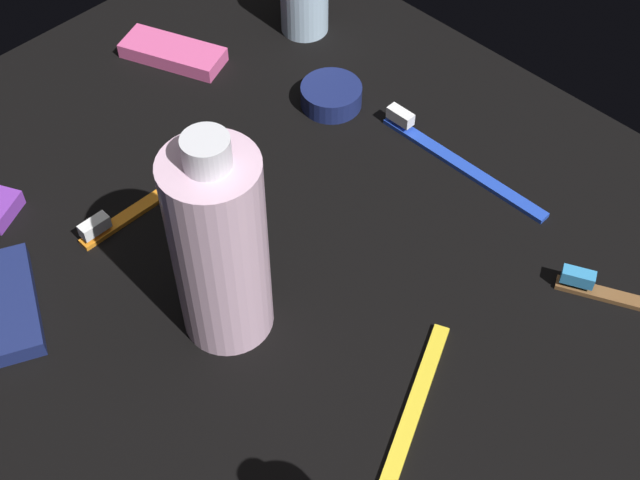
{
  "coord_description": "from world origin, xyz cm",
  "views": [
    {
      "loc": [
        -31.75,
        31.83,
        57.18
      ],
      "look_at": [
        0.0,
        0.0,
        3.0
      ],
      "focal_mm": 49.69,
      "sensor_mm": 36.0,
      "label": 1
    }
  ],
  "objects_px": {
    "toothbrush_yellow": "(403,437)",
    "snack_bar_navy": "(10,304)",
    "bodywash_bottle": "(219,247)",
    "snack_bar_pink": "(173,53)",
    "toothbrush_orange": "(157,194)",
    "toothbrush_blue": "(453,157)",
    "cream_tin_left": "(331,96)"
  },
  "relations": [
    {
      "from": "toothbrush_orange",
      "to": "snack_bar_pink",
      "type": "relative_size",
      "value": 1.73
    },
    {
      "from": "toothbrush_orange",
      "to": "toothbrush_blue",
      "type": "height_order",
      "value": "same"
    },
    {
      "from": "toothbrush_yellow",
      "to": "cream_tin_left",
      "type": "bearing_deg",
      "value": -37.41
    },
    {
      "from": "cream_tin_left",
      "to": "snack_bar_pink",
      "type": "bearing_deg",
      "value": 21.6
    },
    {
      "from": "toothbrush_orange",
      "to": "snack_bar_navy",
      "type": "height_order",
      "value": "toothbrush_orange"
    },
    {
      "from": "snack_bar_pink",
      "to": "cream_tin_left",
      "type": "height_order",
      "value": "cream_tin_left"
    },
    {
      "from": "toothbrush_blue",
      "to": "snack_bar_pink",
      "type": "xyz_separation_m",
      "value": [
        0.29,
        0.09,
        0.0
      ]
    },
    {
      "from": "toothbrush_orange",
      "to": "cream_tin_left",
      "type": "distance_m",
      "value": 0.2
    },
    {
      "from": "toothbrush_orange",
      "to": "cream_tin_left",
      "type": "xyz_separation_m",
      "value": [
        -0.02,
        -0.19,
        0.0
      ]
    },
    {
      "from": "bodywash_bottle",
      "to": "toothbrush_orange",
      "type": "xyz_separation_m",
      "value": [
        0.14,
        -0.04,
        -0.08
      ]
    },
    {
      "from": "toothbrush_blue",
      "to": "snack_bar_pink",
      "type": "relative_size",
      "value": 1.73
    },
    {
      "from": "toothbrush_yellow",
      "to": "snack_bar_navy",
      "type": "distance_m",
      "value": 0.32
    },
    {
      "from": "toothbrush_blue",
      "to": "snack_bar_navy",
      "type": "xyz_separation_m",
      "value": [
        0.14,
        0.37,
        0.0
      ]
    },
    {
      "from": "snack_bar_pink",
      "to": "snack_bar_navy",
      "type": "xyz_separation_m",
      "value": [
        -0.15,
        0.29,
        0.0
      ]
    },
    {
      "from": "toothbrush_orange",
      "to": "cream_tin_left",
      "type": "relative_size",
      "value": 3.07
    },
    {
      "from": "bodywash_bottle",
      "to": "cream_tin_left",
      "type": "height_order",
      "value": "bodywash_bottle"
    },
    {
      "from": "toothbrush_blue",
      "to": "bodywash_bottle",
      "type": "bearing_deg",
      "value": 86.91
    },
    {
      "from": "cream_tin_left",
      "to": "toothbrush_yellow",
      "type": "bearing_deg",
      "value": 142.59
    },
    {
      "from": "bodywash_bottle",
      "to": "toothbrush_blue",
      "type": "relative_size",
      "value": 1.07
    },
    {
      "from": "toothbrush_blue",
      "to": "snack_bar_navy",
      "type": "height_order",
      "value": "toothbrush_blue"
    },
    {
      "from": "bodywash_bottle",
      "to": "snack_bar_pink",
      "type": "relative_size",
      "value": 1.86
    },
    {
      "from": "bodywash_bottle",
      "to": "snack_bar_navy",
      "type": "xyz_separation_m",
      "value": [
        0.13,
        0.11,
        -0.08
      ]
    },
    {
      "from": "snack_bar_navy",
      "to": "cream_tin_left",
      "type": "xyz_separation_m",
      "value": [
        -0.01,
        -0.35,
        0.0
      ]
    },
    {
      "from": "toothbrush_blue",
      "to": "cream_tin_left",
      "type": "relative_size",
      "value": 3.07
    },
    {
      "from": "toothbrush_yellow",
      "to": "toothbrush_blue",
      "type": "relative_size",
      "value": 0.94
    },
    {
      "from": "snack_bar_pink",
      "to": "cream_tin_left",
      "type": "distance_m",
      "value": 0.17
    },
    {
      "from": "snack_bar_navy",
      "to": "cream_tin_left",
      "type": "distance_m",
      "value": 0.35
    },
    {
      "from": "toothbrush_orange",
      "to": "snack_bar_pink",
      "type": "height_order",
      "value": "toothbrush_orange"
    },
    {
      "from": "snack_bar_pink",
      "to": "toothbrush_yellow",
      "type": "bearing_deg",
      "value": 138.85
    },
    {
      "from": "bodywash_bottle",
      "to": "cream_tin_left",
      "type": "relative_size",
      "value": 3.29
    },
    {
      "from": "toothbrush_blue",
      "to": "snack_bar_pink",
      "type": "bearing_deg",
      "value": 16.26
    },
    {
      "from": "bodywash_bottle",
      "to": "toothbrush_blue",
      "type": "distance_m",
      "value": 0.27
    }
  ]
}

